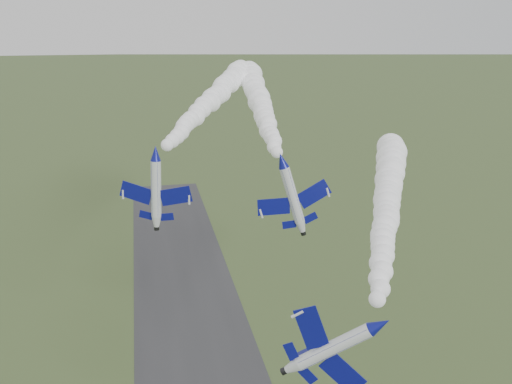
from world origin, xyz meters
TOP-DOWN VIEW (x-y plane):
  - jet_lead at (12.97, -10.02)m, footprint 6.73×12.01m
  - smoke_trail_jet_lead at (27.61, 21.23)m, footprint 28.53×60.76m
  - jet_pair_left at (-6.49, 21.25)m, footprint 10.18×11.75m
  - smoke_trail_jet_pair_left at (6.52, 58.18)m, footprint 29.55×70.20m
  - jet_pair_right at (10.86, 20.25)m, footprint 10.44×12.94m
  - smoke_trail_jet_pair_right at (16.14, 59.80)m, footprint 13.53×74.30m

SIDE VIEW (x-z plane):
  - jet_lead at x=12.97m, z-range 30.07..38.59m
  - smoke_trail_jet_lead at x=27.61m, z-range 33.57..38.94m
  - jet_pair_right at x=10.86m, z-range 41.24..45.31m
  - jet_pair_left at x=-6.49m, z-range 43.39..46.39m
  - smoke_trail_jet_pair_right at x=16.14m, z-range 42.88..48.67m
  - smoke_trail_jet_pair_left at x=6.52m, z-range 44.55..49.77m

